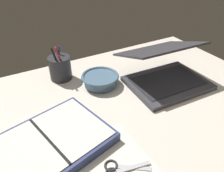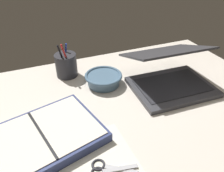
% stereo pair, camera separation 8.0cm
% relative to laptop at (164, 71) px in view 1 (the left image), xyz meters
% --- Properties ---
extents(desk_top, '(1.40, 1.00, 0.02)m').
position_rel_laptop_xyz_m(desk_top, '(-0.30, -0.12, -0.06)').
color(desk_top, beige).
rests_on(desk_top, ground).
extents(laptop, '(0.33, 0.33, 0.18)m').
position_rel_laptop_xyz_m(laptop, '(0.00, 0.00, 0.00)').
color(laptop, '#38383D').
rests_on(laptop, desk_top).
extents(bowl, '(0.16, 0.16, 0.05)m').
position_rel_laptop_xyz_m(bowl, '(-0.25, 0.11, -0.03)').
color(bowl, slate).
rests_on(bowl, desk_top).
extents(pen_cup, '(0.09, 0.09, 0.16)m').
position_rel_laptop_xyz_m(pen_cup, '(-0.38, 0.24, -0.00)').
color(pen_cup, '#28282D').
rests_on(pen_cup, desk_top).
extents(planner, '(0.39, 0.32, 0.04)m').
position_rel_laptop_xyz_m(planner, '(-0.53, -0.12, -0.04)').
color(planner, navy).
rests_on(planner, desk_top).
extents(scissors, '(0.13, 0.09, 0.01)m').
position_rel_laptop_xyz_m(scissors, '(-0.40, -0.28, -0.05)').
color(scissors, '#B7B7BC').
rests_on(scissors, desk_top).
extents(paper_sheet_front, '(0.22, 0.30, 0.00)m').
position_rel_laptop_xyz_m(paper_sheet_front, '(-0.40, -0.28, -0.05)').
color(paper_sheet_front, silver).
rests_on(paper_sheet_front, desk_top).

